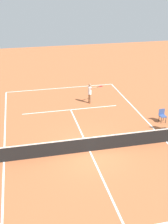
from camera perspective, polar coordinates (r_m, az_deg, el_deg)
name	(u,v)px	position (r m, az deg, el deg)	size (l,w,h in m)	color
ground_plane	(90,151)	(17.79, 1.14, -7.62)	(60.00, 60.00, 0.00)	#B76038
court_lines	(90,151)	(17.79, 1.14, -7.61)	(10.13, 22.77, 0.01)	white
tennis_net	(90,144)	(17.53, 1.15, -6.25)	(10.73, 0.10, 1.07)	#4C4C51
player_serving	(90,92)	(24.04, 1.24, 4.00)	(1.31, 0.56, 1.70)	#9E704C
tennis_ball	(105,107)	(23.53, 4.09, 0.88)	(0.07, 0.07, 0.07)	#CCE033
courtside_chair_mid	(162,115)	(21.76, 14.98, -0.56)	(0.44, 0.46, 0.95)	#262626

